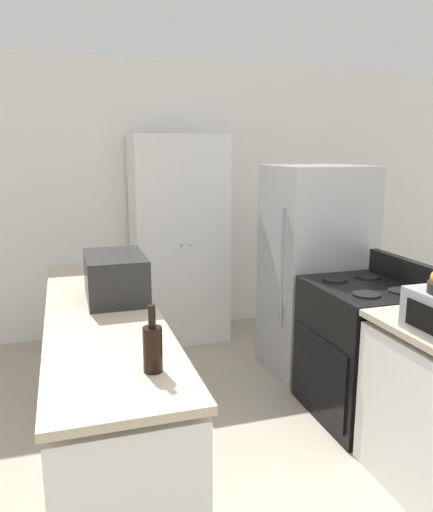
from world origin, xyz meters
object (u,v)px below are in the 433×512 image
at_px(pantry_cabinet, 179,240).
at_px(refrigerator, 314,270).
at_px(microwave, 116,277).
at_px(wine_bottle, 153,347).
at_px(stove, 363,350).

relative_size(pantry_cabinet, refrigerator, 1.15).
distance_m(microwave, wine_bottle, 1.05).
height_order(pantry_cabinet, refrigerator, pantry_cabinet).
bearing_deg(pantry_cabinet, stove, -64.47).
bearing_deg(refrigerator, microwave, -160.44).
height_order(refrigerator, wine_bottle, refrigerator).
xyz_separation_m(pantry_cabinet, stove, (0.85, -1.77, -0.49)).
height_order(pantry_cabinet, microwave, pantry_cabinet).
bearing_deg(wine_bottle, refrigerator, 45.63).
relative_size(pantry_cabinet, stove, 1.79).
distance_m(pantry_cabinet, stove, 2.03).
bearing_deg(pantry_cabinet, wine_bottle, -105.14).
height_order(pantry_cabinet, wine_bottle, pantry_cabinet).
distance_m(pantry_cabinet, microwave, 1.75).
xyz_separation_m(refrigerator, wine_bottle, (-1.59, -1.63, 0.18)).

